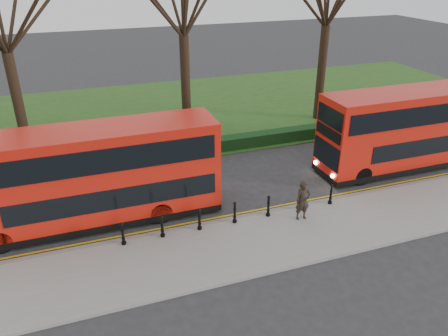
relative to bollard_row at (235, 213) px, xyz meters
name	(u,v)px	position (x,y,z in m)	size (l,w,h in m)	color
ground	(203,214)	(-1.10, 1.35, -0.65)	(120.00, 120.00, 0.00)	#28282B
pavement	(224,249)	(-1.10, -1.65, -0.58)	(60.00, 4.00, 0.15)	gray
kerb	(209,224)	(-1.10, 0.35, -0.58)	(60.00, 0.25, 0.16)	slate
grass_verge	(145,115)	(-1.10, 16.35, -0.62)	(60.00, 18.00, 0.06)	#274818
hedge	(169,152)	(-1.10, 8.15, -0.25)	(60.00, 0.90, 0.80)	black
yellow_line_outer	(207,222)	(-1.10, 0.65, -0.64)	(60.00, 0.10, 0.01)	yellow
yellow_line_inner	(206,220)	(-1.10, 0.85, -0.64)	(60.00, 0.10, 0.01)	yellow
bollard_row	(235,213)	(0.00, 0.00, 0.00)	(10.04, 0.15, 1.00)	black
bus_lead	(92,177)	(-5.79, 2.45, 1.59)	(11.18, 2.57, 4.45)	red
bus_rear	(415,129)	(11.72, 2.51, 1.61)	(11.26, 2.58, 4.48)	red
pedestrian	(303,201)	(2.99, -0.72, 0.44)	(0.69, 0.45, 1.88)	black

